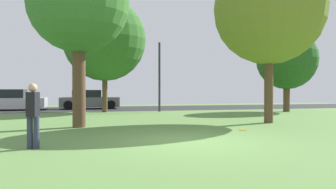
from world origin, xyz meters
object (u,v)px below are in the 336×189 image
(maple_tree_near, at_px, (287,60))
(frisbee_disc, at_px, (243,130))
(birch_tree_lone, at_px, (105,40))
(street_lamp_post, at_px, (159,77))
(parked_car_grey, at_px, (89,100))
(person_bystander, at_px, (33,113))
(oak_tree_left, at_px, (269,9))
(parked_car_silver, at_px, (12,101))
(oak_tree_center, at_px, (79,3))

(maple_tree_near, bearing_deg, frisbee_disc, -131.10)
(birch_tree_lone, height_order, street_lamp_post, birch_tree_lone)
(frisbee_disc, height_order, parked_car_grey, parked_car_grey)
(parked_car_grey, relative_size, street_lamp_post, 0.95)
(maple_tree_near, height_order, parked_car_grey, maple_tree_near)
(person_bystander, distance_m, parked_car_grey, 16.57)
(oak_tree_left, distance_m, frisbee_disc, 5.74)
(birch_tree_lone, bearing_deg, street_lamp_post, -4.00)
(maple_tree_near, xyz_separation_m, parked_car_grey, (-12.50, 6.17, -2.74))
(parked_car_silver, relative_size, parked_car_grey, 1.03)
(maple_tree_near, distance_m, oak_tree_left, 8.01)
(parked_car_grey, height_order, street_lamp_post, street_lamp_post)
(maple_tree_near, distance_m, frisbee_disc, 11.36)
(parked_car_grey, bearing_deg, oak_tree_left, -58.39)
(person_bystander, xyz_separation_m, parked_car_grey, (1.32, 16.52, -0.24))
(oak_tree_left, relative_size, oak_tree_center, 1.09)
(frisbee_disc, xyz_separation_m, street_lamp_post, (-0.90, 10.16, 2.24))
(parked_car_silver, bearing_deg, parked_car_grey, 3.74)
(person_bystander, height_order, street_lamp_post, street_lamp_post)
(oak_tree_left, relative_size, parked_car_silver, 1.66)
(frisbee_disc, relative_size, parked_car_grey, 0.06)
(maple_tree_near, xyz_separation_m, street_lamp_post, (-8.03, 1.99, -1.13))
(person_bystander, bearing_deg, frisbee_disc, -58.14)
(oak_tree_left, bearing_deg, street_lamp_post, 110.94)
(frisbee_disc, distance_m, street_lamp_post, 10.45)
(oak_tree_left, bearing_deg, maple_tree_near, 51.25)
(oak_tree_left, distance_m, street_lamp_post, 9.09)
(frisbee_disc, distance_m, parked_car_silver, 17.58)
(street_lamp_post, bearing_deg, birch_tree_lone, 176.00)
(oak_tree_center, height_order, street_lamp_post, oak_tree_center)
(oak_tree_center, bearing_deg, birch_tree_lone, 80.67)
(maple_tree_near, xyz_separation_m, parked_car_silver, (-17.74, 5.83, -2.72))
(oak_tree_left, distance_m, person_bystander, 10.63)
(oak_tree_left, xyz_separation_m, person_bystander, (-8.89, -4.21, -4.02))
(birch_tree_lone, xyz_separation_m, maple_tree_near, (11.52, -2.23, -1.20))
(maple_tree_near, bearing_deg, person_bystander, -143.17)
(frisbee_disc, bearing_deg, birch_tree_lone, 112.86)
(street_lamp_post, bearing_deg, oak_tree_left, -69.06)
(oak_tree_left, xyz_separation_m, frisbee_disc, (-2.21, -2.04, -4.88))
(street_lamp_post, bearing_deg, parked_car_silver, 158.38)
(oak_tree_center, relative_size, parked_car_silver, 1.53)
(frisbee_disc, bearing_deg, oak_tree_left, 42.77)
(oak_tree_center, xyz_separation_m, frisbee_disc, (5.73, -2.27, -4.72))
(oak_tree_center, xyz_separation_m, street_lamp_post, (4.83, 7.90, -2.49))
(birch_tree_lone, distance_m, oak_tree_left, 10.66)
(parked_car_silver, xyz_separation_m, parked_car_grey, (5.24, 0.34, -0.02))
(birch_tree_lone, bearing_deg, oak_tree_center, -99.33)
(maple_tree_near, distance_m, person_bystander, 17.44)
(oak_tree_center, xyz_separation_m, parked_car_grey, (0.36, 12.09, -4.09))
(oak_tree_center, height_order, frisbee_disc, oak_tree_center)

